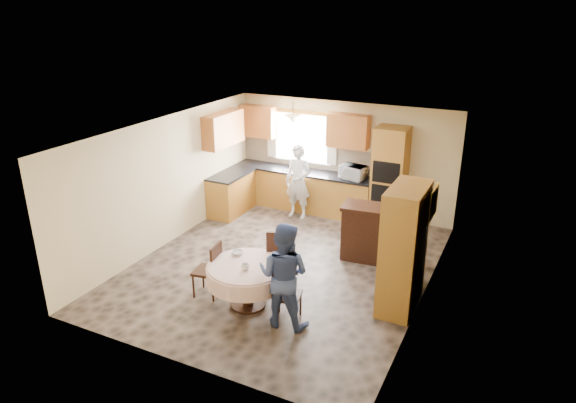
% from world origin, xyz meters
% --- Properties ---
extents(floor, '(5.00, 6.00, 0.01)m').
position_xyz_m(floor, '(0.00, 0.00, 0.00)').
color(floor, brown).
rests_on(floor, ground).
extents(ceiling, '(5.00, 6.00, 0.01)m').
position_xyz_m(ceiling, '(0.00, 0.00, 2.50)').
color(ceiling, white).
rests_on(ceiling, wall_back).
extents(wall_back, '(5.00, 0.02, 2.50)m').
position_xyz_m(wall_back, '(0.00, 3.00, 1.25)').
color(wall_back, '#D0B985').
rests_on(wall_back, floor).
extents(wall_front, '(5.00, 0.02, 2.50)m').
position_xyz_m(wall_front, '(0.00, -3.00, 1.25)').
color(wall_front, '#D0B985').
rests_on(wall_front, floor).
extents(wall_left, '(0.02, 6.00, 2.50)m').
position_xyz_m(wall_left, '(-2.50, 0.00, 1.25)').
color(wall_left, '#D0B985').
rests_on(wall_left, floor).
extents(wall_right, '(0.02, 6.00, 2.50)m').
position_xyz_m(wall_right, '(2.50, 0.00, 1.25)').
color(wall_right, '#D0B985').
rests_on(wall_right, floor).
extents(window, '(1.40, 0.03, 1.10)m').
position_xyz_m(window, '(-1.00, 2.98, 1.60)').
color(window, white).
rests_on(window, wall_back).
extents(curtain_left, '(0.22, 0.02, 1.15)m').
position_xyz_m(curtain_left, '(-1.75, 2.93, 1.65)').
color(curtain_left, white).
rests_on(curtain_left, wall_back).
extents(curtain_right, '(0.22, 0.02, 1.15)m').
position_xyz_m(curtain_right, '(-0.25, 2.93, 1.65)').
color(curtain_right, white).
rests_on(curtain_right, wall_back).
extents(base_cab_back, '(3.30, 0.60, 0.88)m').
position_xyz_m(base_cab_back, '(-0.85, 2.70, 0.44)').
color(base_cab_back, '#BF8732').
rests_on(base_cab_back, floor).
extents(counter_back, '(3.30, 0.64, 0.04)m').
position_xyz_m(counter_back, '(-0.85, 2.70, 0.90)').
color(counter_back, black).
rests_on(counter_back, base_cab_back).
extents(base_cab_left, '(0.60, 1.20, 0.88)m').
position_xyz_m(base_cab_left, '(-2.20, 1.80, 0.44)').
color(base_cab_left, '#BF8732').
rests_on(base_cab_left, floor).
extents(counter_left, '(0.64, 1.20, 0.04)m').
position_xyz_m(counter_left, '(-2.20, 1.80, 0.90)').
color(counter_left, black).
rests_on(counter_left, base_cab_left).
extents(backsplash, '(3.30, 0.02, 0.55)m').
position_xyz_m(backsplash, '(-0.85, 2.99, 1.18)').
color(backsplash, beige).
rests_on(backsplash, wall_back).
extents(wall_cab_left, '(0.85, 0.33, 0.72)m').
position_xyz_m(wall_cab_left, '(-2.05, 2.83, 1.91)').
color(wall_cab_left, '#C77131').
rests_on(wall_cab_left, wall_back).
extents(wall_cab_right, '(0.90, 0.33, 0.72)m').
position_xyz_m(wall_cab_right, '(0.15, 2.83, 1.91)').
color(wall_cab_right, '#C77131').
rests_on(wall_cab_right, wall_back).
extents(wall_cab_side, '(0.33, 1.20, 0.72)m').
position_xyz_m(wall_cab_side, '(-2.33, 1.80, 1.91)').
color(wall_cab_side, '#C77131').
rests_on(wall_cab_side, wall_left).
extents(oven_tower, '(0.66, 0.62, 2.12)m').
position_xyz_m(oven_tower, '(1.15, 2.69, 1.06)').
color(oven_tower, '#BF8732').
rests_on(oven_tower, floor).
extents(oven_upper, '(0.56, 0.01, 0.45)m').
position_xyz_m(oven_upper, '(1.15, 2.38, 1.25)').
color(oven_upper, black).
rests_on(oven_upper, oven_tower).
extents(oven_lower, '(0.56, 0.01, 0.45)m').
position_xyz_m(oven_lower, '(1.15, 2.38, 0.75)').
color(oven_lower, black).
rests_on(oven_lower, oven_tower).
extents(pendant, '(0.36, 0.36, 0.18)m').
position_xyz_m(pendant, '(-1.00, 2.50, 2.12)').
color(pendant, beige).
rests_on(pendant, ceiling).
extents(sideboard, '(1.42, 0.69, 0.98)m').
position_xyz_m(sideboard, '(1.48, 0.97, 0.49)').
color(sideboard, '#36190E').
rests_on(sideboard, floor).
extents(space_heater, '(0.42, 0.35, 0.50)m').
position_xyz_m(space_heater, '(2.18, 0.35, 0.25)').
color(space_heater, black).
rests_on(space_heater, floor).
extents(cupboard, '(0.52, 1.04, 1.98)m').
position_xyz_m(cupboard, '(2.22, -0.36, 0.99)').
color(cupboard, '#BF8732').
rests_on(cupboard, floor).
extents(dining_table, '(1.26, 1.26, 0.71)m').
position_xyz_m(dining_table, '(0.08, -1.40, 0.56)').
color(dining_table, '#36190E').
rests_on(dining_table, floor).
extents(chair_left, '(0.45, 0.45, 0.92)m').
position_xyz_m(chair_left, '(-0.60, -1.39, 0.51)').
color(chair_left, '#36190E').
rests_on(chair_left, floor).
extents(chair_back, '(0.61, 0.61, 1.06)m').
position_xyz_m(chair_back, '(0.28, -0.67, 0.59)').
color(chair_back, '#36190E').
rests_on(chair_back, floor).
extents(chair_right, '(0.46, 0.46, 0.90)m').
position_xyz_m(chair_right, '(0.74, -1.50, 0.49)').
color(chair_right, '#36190E').
rests_on(chair_right, floor).
extents(framed_picture, '(0.06, 0.60, 0.50)m').
position_xyz_m(framed_picture, '(2.47, 0.29, 1.55)').
color(framed_picture, gold).
rests_on(framed_picture, wall_right).
extents(microwave, '(0.60, 0.46, 0.30)m').
position_xyz_m(microwave, '(0.36, 2.65, 1.07)').
color(microwave, silver).
rests_on(microwave, counter_back).
extents(person_sink, '(0.62, 0.42, 1.65)m').
position_xyz_m(person_sink, '(-0.74, 2.22, 0.82)').
color(person_sink, silver).
rests_on(person_sink, floor).
extents(person_dining, '(0.82, 0.66, 1.62)m').
position_xyz_m(person_dining, '(0.80, -1.59, 0.81)').
color(person_dining, '#38487B').
rests_on(person_dining, floor).
extents(bowl_sideboard, '(0.26, 0.26, 0.05)m').
position_xyz_m(bowl_sideboard, '(1.25, 0.97, 1.01)').
color(bowl_sideboard, '#B2B2B2').
rests_on(bowl_sideboard, sideboard).
extents(bottle_sideboard, '(0.14, 0.14, 0.31)m').
position_xyz_m(bottle_sideboard, '(1.95, 0.97, 1.14)').
color(bottle_sideboard, silver).
rests_on(bottle_sideboard, sideboard).
extents(cup_table, '(0.16, 0.16, 0.10)m').
position_xyz_m(cup_table, '(0.13, -1.54, 0.76)').
color(cup_table, '#B2B2B2').
rests_on(cup_table, dining_table).
extents(bowl_table, '(0.23, 0.23, 0.06)m').
position_xyz_m(bowl_table, '(-0.24, -1.16, 0.74)').
color(bowl_table, '#B2B2B2').
rests_on(bowl_table, dining_table).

